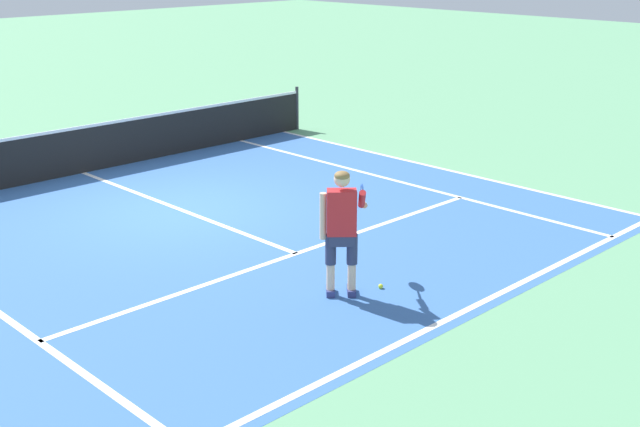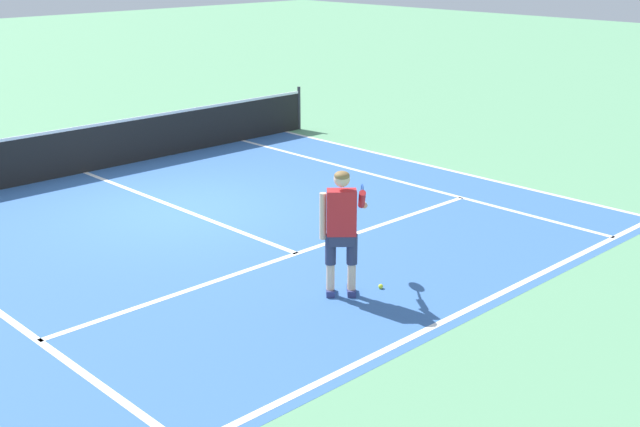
{
  "view_description": "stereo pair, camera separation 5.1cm",
  "coord_description": "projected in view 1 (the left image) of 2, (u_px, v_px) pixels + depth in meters",
  "views": [
    {
      "loc": [
        -7.8,
        -11.47,
        4.45
      ],
      "look_at": [
        -0.61,
        -4.1,
        1.05
      ],
      "focal_mm": 46.04,
      "sensor_mm": 36.0,
      "label": 1
    },
    {
      "loc": [
        -7.76,
        -11.5,
        4.45
      ],
      "look_at": [
        -0.61,
        -4.1,
        1.05
      ],
      "focal_mm": 46.04,
      "sensor_mm": 36.0,
      "label": 2
    }
  ],
  "objects": [
    {
      "name": "tennis_net",
      "position": [
        81.0,
        149.0,
        16.54
      ],
      "size": [
        11.96,
        0.08,
        1.07
      ],
      "color": "#333338",
      "rests_on": "ground"
    },
    {
      "name": "line_baseline",
      "position": [
        457.0,
        315.0,
        10.32
      ],
      "size": [
        10.98,
        0.1,
        0.01
      ],
      "primitive_type": "cube",
      "color": "white",
      "rests_on": "ground"
    },
    {
      "name": "ground_plane",
      "position": [
        182.0,
        210.0,
        14.36
      ],
      "size": [
        80.0,
        80.0,
        0.0
      ],
      "primitive_type": "plane",
      "color": "#609E70"
    },
    {
      "name": "tennis_player",
      "position": [
        342.0,
        224.0,
        10.61
      ],
      "size": [
        1.15,
        0.76,
        1.71
      ],
      "color": "navy",
      "rests_on": "ground"
    },
    {
      "name": "court_inner_surface",
      "position": [
        226.0,
        227.0,
        13.51
      ],
      "size": [
        10.98,
        9.79,
        0.0
      ],
      "primitive_type": "cube",
      "color": "#3866A8",
      "rests_on": "ground"
    },
    {
      "name": "line_singles_right",
      "position": [
        390.0,
        179.0,
        16.24
      ],
      "size": [
        0.1,
        9.39,
        0.01
      ],
      "primitive_type": "cube",
      "color": "white",
      "rests_on": "ground"
    },
    {
      "name": "line_centre_service",
      "position": [
        174.0,
        207.0,
        14.52
      ],
      "size": [
        0.1,
        6.4,
        0.01
      ],
      "primitive_type": "cube",
      "color": "white",
      "rests_on": "ground"
    },
    {
      "name": "line_service",
      "position": [
        296.0,
        253.0,
        12.35
      ],
      "size": [
        8.23,
        0.1,
        0.01
      ],
      "primitive_type": "cube",
      "color": "white",
      "rests_on": "ground"
    },
    {
      "name": "tennis_ball_near_feet",
      "position": [
        381.0,
        286.0,
        11.1
      ],
      "size": [
        0.07,
        0.07,
        0.07
      ],
      "primitive_type": "sphere",
      "color": "#CCE02D",
      "rests_on": "ground"
    },
    {
      "name": "line_doubles_right",
      "position": [
        434.0,
        167.0,
        17.15
      ],
      "size": [
        0.1,
        9.39,
        0.01
      ],
      "primitive_type": "cube",
      "color": "white",
      "rests_on": "ground"
    }
  ]
}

